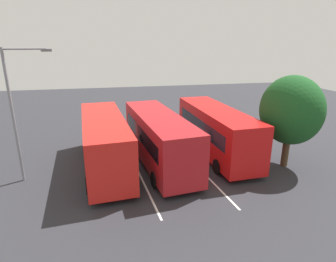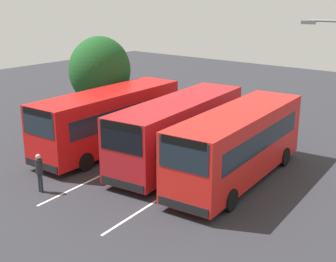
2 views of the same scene
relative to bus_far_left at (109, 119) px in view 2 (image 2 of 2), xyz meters
name	(u,v)px [view 2 (image 2 of 2)]	position (x,y,z in m)	size (l,w,h in m)	color
ground_plane	(167,166)	(-0.11, 4.10, -1.86)	(69.78, 69.78, 0.00)	#2B2B30
bus_far_left	(109,119)	(0.00, 0.00, 0.00)	(9.90, 3.02, 3.41)	red
bus_center_left	(179,129)	(-0.81, 4.35, 0.00)	(10.02, 3.63, 3.41)	#AD191E
bus_center_right	(238,143)	(-0.74, 7.90, 0.00)	(9.98, 3.35, 3.41)	red
pedestrian	(39,170)	(6.03, 1.73, -0.79)	(0.34, 0.34, 1.81)	#232833
depot_tree	(100,71)	(-2.97, -3.80, 1.93)	(4.18, 3.77, 6.01)	#4C3823
lane_stripe_outer_left	(139,157)	(-0.11, 2.13, -1.86)	(14.31, 0.12, 0.01)	silver
lane_stripe_inner_left	(198,174)	(-0.11, 6.07, -1.86)	(14.31, 0.12, 0.01)	silver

